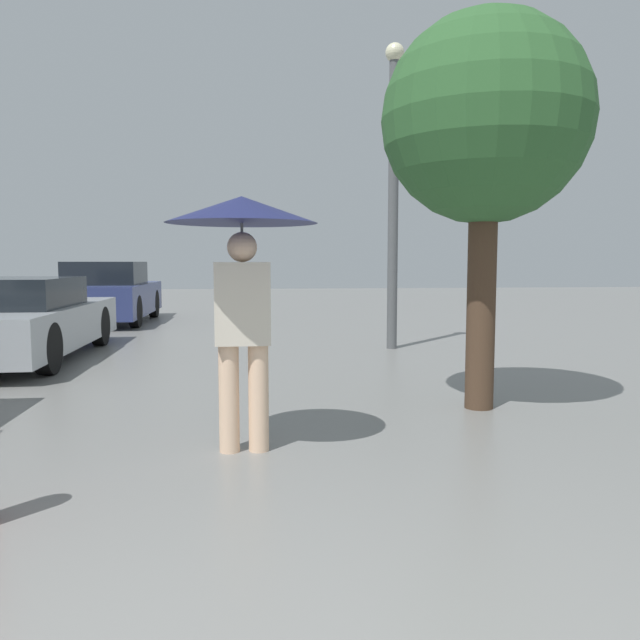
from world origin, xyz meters
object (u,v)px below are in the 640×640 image
object	(u,v)px
pedestrian	(242,248)
tree	(486,123)
street_lamp	(393,180)
parked_car_farthest	(108,294)
parked_car_middle	(18,320)

from	to	relation	value
pedestrian	tree	bearing A→B (deg)	26.83
pedestrian	street_lamp	xyz separation A→B (m)	(2.24, 5.08, 1.14)
tree	parked_car_farthest	bearing A→B (deg)	120.73
pedestrian	parked_car_farthest	world-z (taller)	pedestrian
pedestrian	street_lamp	distance (m)	5.67
parked_car_middle	parked_car_farthest	world-z (taller)	parked_car_farthest
street_lamp	parked_car_middle	bearing A→B (deg)	-174.86
pedestrian	street_lamp	bearing A→B (deg)	66.17
parked_car_middle	tree	world-z (taller)	tree
tree	street_lamp	xyz separation A→B (m)	(0.09, 3.99, 0.01)
pedestrian	tree	xyz separation A→B (m)	(2.15, 1.09, 1.13)
parked_car_middle	parked_car_farthest	size ratio (longest dim) A/B	1.07
parked_car_middle	street_lamp	size ratio (longest dim) A/B	0.93
pedestrian	parked_car_farthest	xyz separation A→B (m)	(-3.08, 9.88, -0.82)
pedestrian	street_lamp	size ratio (longest dim) A/B	0.39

